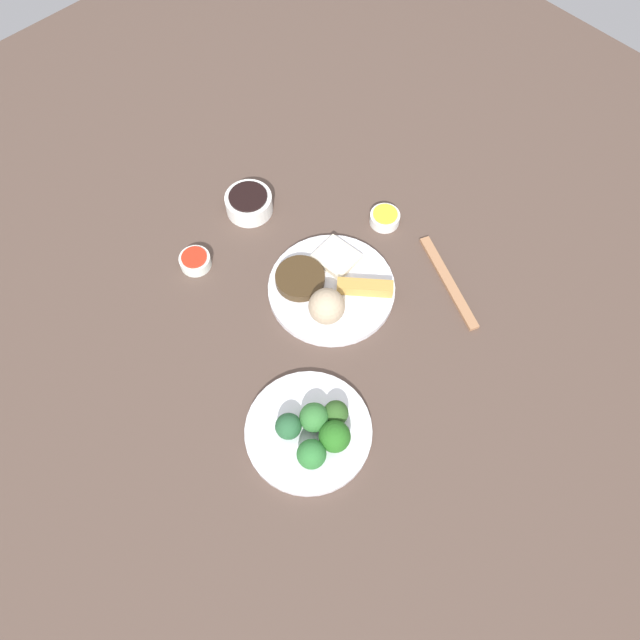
# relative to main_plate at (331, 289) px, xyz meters

# --- Properties ---
(tabletop) EXTENTS (2.20, 2.20, 0.02)m
(tabletop) POSITION_rel_main_plate_xyz_m (-0.04, 0.03, -0.02)
(tabletop) COLOR brown
(tabletop) RESTS_ON ground
(main_plate) EXTENTS (0.25, 0.25, 0.02)m
(main_plate) POSITION_rel_main_plate_xyz_m (0.00, 0.00, 0.00)
(main_plate) COLOR white
(main_plate) RESTS_ON tabletop
(rice_scoop) EXTENTS (0.07, 0.07, 0.07)m
(rice_scoop) POSITION_rel_main_plate_xyz_m (-0.05, -0.04, 0.04)
(rice_scoop) COLOR tan
(rice_scoop) RESTS_ON main_plate
(spring_roll) EXTENTS (0.09, 0.10, 0.03)m
(spring_roll) POSITION_rel_main_plate_xyz_m (0.04, -0.05, 0.02)
(spring_roll) COLOR gold
(spring_roll) RESTS_ON main_plate
(crab_rangoon_wonton) EXTENTS (0.08, 0.09, 0.01)m
(crab_rangoon_wonton) POSITION_rel_main_plate_xyz_m (0.05, 0.04, 0.01)
(crab_rangoon_wonton) COLOR beige
(crab_rangoon_wonton) RESTS_ON main_plate
(stir_fry_heap) EXTENTS (0.10, 0.10, 0.02)m
(stir_fry_heap) POSITION_rel_main_plate_xyz_m (-0.04, 0.05, 0.02)
(stir_fry_heap) COLOR #3E2C17
(stir_fry_heap) RESTS_ON main_plate
(broccoli_plate) EXTENTS (0.22, 0.22, 0.01)m
(broccoli_plate) POSITION_rel_main_plate_xyz_m (-0.23, -0.18, -0.00)
(broccoli_plate) COLOR white
(broccoli_plate) RESTS_ON tabletop
(broccoli_floret_0) EXTENTS (0.05, 0.05, 0.05)m
(broccoli_floret_0) POSITION_rel_main_plate_xyz_m (-0.26, -0.16, 0.03)
(broccoli_floret_0) COLOR #275B34
(broccoli_floret_0) RESTS_ON broccoli_plate
(broccoli_floret_1) EXTENTS (0.05, 0.05, 0.05)m
(broccoli_floret_1) POSITION_rel_main_plate_xyz_m (-0.22, -0.18, 0.03)
(broccoli_floret_1) COLOR #347534
(broccoli_floret_1) RESTS_ON broccoli_plate
(broccoli_floret_2) EXTENTS (0.06, 0.06, 0.06)m
(broccoli_floret_2) POSITION_rel_main_plate_xyz_m (-0.21, -0.23, 0.03)
(broccoli_floret_2) COLOR #27691E
(broccoli_floret_2) RESTS_ON broccoli_plate
(broccoli_floret_3) EXTENTS (0.04, 0.04, 0.04)m
(broccoli_floret_3) POSITION_rel_main_plate_xyz_m (-0.18, -0.20, 0.03)
(broccoli_floret_3) COLOR #2F5822
(broccoli_floret_3) RESTS_ON broccoli_plate
(broccoli_floret_4) EXTENTS (0.05, 0.05, 0.05)m
(broccoli_floret_4) POSITION_rel_main_plate_xyz_m (-0.26, -0.22, 0.03)
(broccoli_floret_4) COLOR #2E7433
(broccoli_floret_4) RESTS_ON broccoli_plate
(soy_sauce_bowl) EXTENTS (0.10, 0.10, 0.04)m
(soy_sauce_bowl) POSITION_rel_main_plate_xyz_m (0.01, 0.27, 0.01)
(soy_sauce_bowl) COLOR white
(soy_sauce_bowl) RESTS_ON tabletop
(soy_sauce_bowl_liquid) EXTENTS (0.08, 0.08, 0.00)m
(soy_sauce_bowl_liquid) POSITION_rel_main_plate_xyz_m (0.01, 0.27, 0.04)
(soy_sauce_bowl_liquid) COLOR black
(soy_sauce_bowl_liquid) RESTS_ON soy_sauce_bowl
(sauce_ramekin_sweet_and_sour) EXTENTS (0.06, 0.06, 0.02)m
(sauce_ramekin_sweet_and_sour) POSITION_rel_main_plate_xyz_m (-0.16, 0.24, 0.00)
(sauce_ramekin_sweet_and_sour) COLOR white
(sauce_ramekin_sweet_and_sour) RESTS_ON tabletop
(sauce_ramekin_sweet_and_sour_liquid) EXTENTS (0.05, 0.05, 0.00)m
(sauce_ramekin_sweet_and_sour_liquid) POSITION_rel_main_plate_xyz_m (-0.16, 0.24, 0.02)
(sauce_ramekin_sweet_and_sour_liquid) COLOR red
(sauce_ramekin_sweet_and_sour_liquid) RESTS_ON sauce_ramekin_sweet_and_sour
(sauce_ramekin_hot_mustard) EXTENTS (0.06, 0.06, 0.02)m
(sauce_ramekin_hot_mustard) POSITION_rel_main_plate_xyz_m (0.20, 0.05, 0.00)
(sauce_ramekin_hot_mustard) COLOR white
(sauce_ramekin_hot_mustard) RESTS_ON tabletop
(sauce_ramekin_hot_mustard_liquid) EXTENTS (0.05, 0.05, 0.00)m
(sauce_ramekin_hot_mustard_liquid) POSITION_rel_main_plate_xyz_m (0.20, 0.05, 0.02)
(sauce_ramekin_hot_mustard_liquid) COLOR gold
(sauce_ramekin_hot_mustard_liquid) RESTS_ON sauce_ramekin_hot_mustard
(chopsticks_pair) EXTENTS (0.11, 0.22, 0.01)m
(chopsticks_pair) POSITION_rel_main_plate_xyz_m (0.18, -0.15, -0.00)
(chopsticks_pair) COLOR #AA754F
(chopsticks_pair) RESTS_ON tabletop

